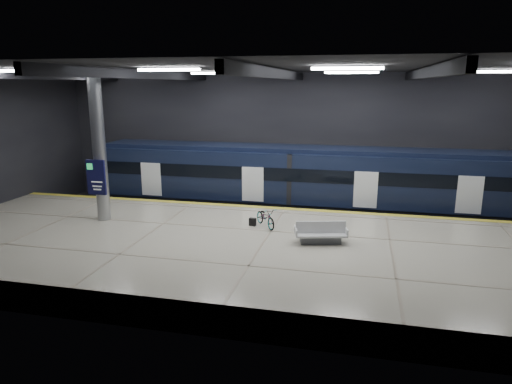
% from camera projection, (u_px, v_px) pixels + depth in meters
% --- Properties ---
extents(ground, '(30.00, 30.00, 0.00)m').
position_uv_depth(ground, '(275.00, 247.00, 21.01)').
color(ground, black).
rests_on(ground, ground).
extents(room_shell, '(30.10, 16.10, 8.05)m').
position_uv_depth(room_shell, '(276.00, 122.00, 19.70)').
color(room_shell, black).
rests_on(room_shell, ground).
extents(platform, '(30.00, 11.00, 1.10)m').
position_uv_depth(platform, '(263.00, 255.00, 18.52)').
color(platform, '#B7B09B').
rests_on(platform, ground).
extents(safety_strip, '(30.00, 0.40, 0.01)m').
position_uv_depth(safety_strip, '(285.00, 209.00, 23.37)').
color(safety_strip, gold).
rests_on(safety_strip, platform).
extents(rails, '(30.00, 1.52, 0.16)m').
position_uv_depth(rails, '(292.00, 213.00, 26.21)').
color(rails, gray).
rests_on(rails, ground).
extents(train, '(29.40, 2.84, 3.79)m').
position_uv_depth(train, '(343.00, 182.00, 25.14)').
color(train, black).
rests_on(train, ground).
extents(bench, '(2.21, 1.33, 0.91)m').
position_uv_depth(bench, '(320.00, 235.00, 18.25)').
color(bench, '#595B60').
rests_on(bench, platform).
extents(bicycle, '(1.49, 1.68, 0.88)m').
position_uv_depth(bicycle, '(266.00, 217.00, 20.33)').
color(bicycle, '#99999E').
rests_on(bicycle, platform).
extents(pannier_bag, '(0.33, 0.24, 0.35)m').
position_uv_depth(pannier_bag, '(253.00, 222.00, 20.52)').
color(pannier_bag, black).
rests_on(pannier_bag, platform).
extents(info_column, '(0.90, 0.78, 6.90)m').
position_uv_depth(info_column, '(99.00, 148.00, 20.76)').
color(info_column, '#9EA0A5').
rests_on(info_column, platform).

